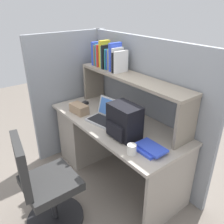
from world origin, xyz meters
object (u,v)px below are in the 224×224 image
at_px(computer_mouse, 84,104).
at_px(tissue_box, 79,109).
at_px(office_chair, 45,190).
at_px(laptop, 105,116).
at_px(paper_cup, 132,149).
at_px(backpack, 124,121).

distance_m(computer_mouse, tissue_box, 0.23).
bearing_deg(office_chair, laptop, -65.53).
bearing_deg(tissue_box, computer_mouse, 130.09).
bearing_deg(office_chair, computer_mouse, -40.74).
relative_size(laptop, paper_cup, 3.99).
bearing_deg(backpack, paper_cup, -27.24).
relative_size(tissue_box, office_chair, 0.24).
bearing_deg(office_chair, backpack, -91.06).
height_order(backpack, computer_mouse, backpack).
bearing_deg(computer_mouse, office_chair, -64.32).
distance_m(backpack, paper_cup, 0.31).
height_order(laptop, office_chair, laptop).
distance_m(computer_mouse, office_chair, 1.14).
height_order(paper_cup, office_chair, office_chair).
xyz_separation_m(laptop, computer_mouse, (-0.48, 0.03, -0.03)).
height_order(computer_mouse, paper_cup, paper_cup).
bearing_deg(tissue_box, paper_cup, -8.17).
xyz_separation_m(paper_cup, tissue_box, (-0.94, 0.06, 0.01)).
distance_m(backpack, computer_mouse, 0.85).
relative_size(laptop, computer_mouse, 3.39).
distance_m(backpack, office_chair, 0.91).
bearing_deg(tissue_box, laptop, 16.79).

